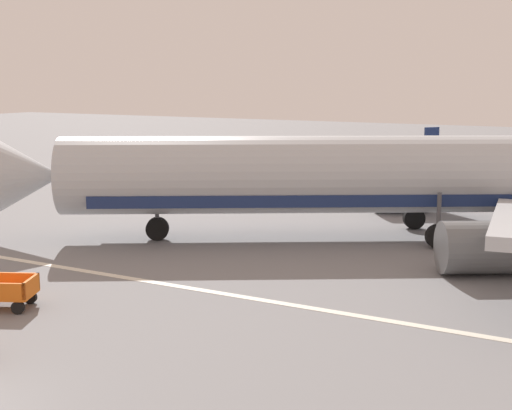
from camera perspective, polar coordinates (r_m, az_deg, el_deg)
apron_stripe at (r=26.97m, az=-4.04°, el=-6.71°), size 120.00×0.36×0.01m
airplane at (r=35.61m, az=10.98°, el=2.24°), size 34.10×28.42×11.34m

